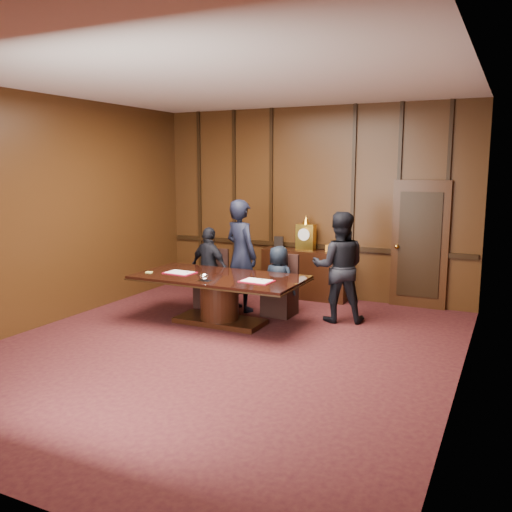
{
  "coord_description": "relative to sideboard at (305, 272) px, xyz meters",
  "views": [
    {
      "loc": [
        3.46,
        -6.02,
        2.44
      ],
      "look_at": [
        -0.15,
        1.45,
        1.05
      ],
      "focal_mm": 38.0,
      "sensor_mm": 36.0,
      "label": 1
    }
  ],
  "objects": [
    {
      "name": "room",
      "position": [
        0.07,
        -3.12,
        1.24
      ],
      "size": [
        7.0,
        7.04,
        3.5
      ],
      "color": "black",
      "rests_on": "ground"
    },
    {
      "name": "sideboard",
      "position": [
        0.0,
        0.0,
        0.0
      ],
      "size": [
        1.6,
        0.45,
        1.54
      ],
      "color": "black",
      "rests_on": "ground"
    },
    {
      "name": "conference_table",
      "position": [
        -0.61,
        -2.16,
        0.02
      ],
      "size": [
        2.62,
        1.32,
        0.76
      ],
      "color": "black",
      "rests_on": "ground"
    },
    {
      "name": "folder_left",
      "position": [
        -1.27,
        -2.25,
        0.28
      ],
      "size": [
        0.48,
        0.36,
        0.02
      ],
      "rotation": [
        0.0,
        0.0,
        -0.07
      ],
      "color": "maroon",
      "rests_on": "conference_table"
    },
    {
      "name": "folder_right",
      "position": [
        0.1,
        -2.29,
        0.28
      ],
      "size": [
        0.48,
        0.35,
        0.02
      ],
      "rotation": [
        0.0,
        0.0,
        -0.05
      ],
      "color": "maroon",
      "rests_on": "conference_table"
    },
    {
      "name": "inkstand",
      "position": [
        -0.61,
        -2.61,
        0.33
      ],
      "size": [
        0.2,
        0.14,
        0.12
      ],
      "color": "white",
      "rests_on": "conference_table"
    },
    {
      "name": "notepad",
      "position": [
        -1.74,
        -2.42,
        0.28
      ],
      "size": [
        0.11,
        0.09,
        0.01
      ],
      "primitive_type": "cube",
      "rotation": [
        0.0,
        0.0,
        0.19
      ],
      "color": "#E0E16E",
      "rests_on": "conference_table"
    },
    {
      "name": "chair_left",
      "position": [
        -1.26,
        -1.28,
        -0.19
      ],
      "size": [
        0.53,
        0.53,
        0.99
      ],
      "rotation": [
        0.0,
        0.0,
        0.12
      ],
      "color": "black",
      "rests_on": "ground"
    },
    {
      "name": "chair_right",
      "position": [
        0.05,
        -1.28,
        -0.19
      ],
      "size": [
        0.49,
        0.49,
        0.99
      ],
      "rotation": [
        0.0,
        0.0,
        -0.03
      ],
      "color": "black",
      "rests_on": "ground"
    },
    {
      "name": "signatory_left",
      "position": [
        -1.26,
        -1.36,
        0.21
      ],
      "size": [
        0.88,
        0.54,
        1.4
      ],
      "primitive_type": "imported",
      "rotation": [
        0.0,
        0.0,
        2.88
      ],
      "color": "black",
      "rests_on": "ground"
    },
    {
      "name": "signatory_right",
      "position": [
        0.04,
        -1.36,
        0.1
      ],
      "size": [
        0.62,
        0.45,
        1.16
      ],
      "primitive_type": "imported",
      "rotation": [
        0.0,
        0.0,
        2.99
      ],
      "color": "black",
      "rests_on": "ground"
    },
    {
      "name": "witness_left",
      "position": [
        -0.68,
        -1.29,
        0.46
      ],
      "size": [
        0.81,
        0.69,
        1.89
      ],
      "primitive_type": "imported",
      "rotation": [
        0.0,
        0.0,
        2.72
      ],
      "color": "black",
      "rests_on": "ground"
    },
    {
      "name": "witness_right",
      "position": [
        1.01,
        -1.21,
        0.38
      ],
      "size": [
        1.01,
        0.89,
        1.74
      ],
      "primitive_type": "imported",
      "rotation": [
        0.0,
        0.0,
        3.47
      ],
      "color": "black",
      "rests_on": "ground"
    }
  ]
}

